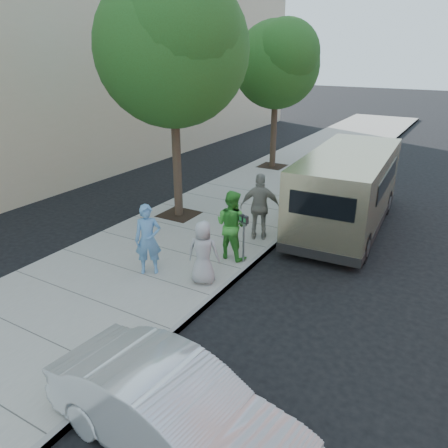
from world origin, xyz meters
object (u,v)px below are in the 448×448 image
Objects in this scene: van at (347,189)px; person_officer at (148,240)px; person_striped_polo at (260,207)px; tree_far at (278,61)px; person_gray_shirt at (203,252)px; tree_near at (173,43)px; sedan at (175,413)px; person_green_shirt at (232,225)px; parking_meter at (244,228)px.

person_officer is (-3.27, -5.77, -0.27)m from van.
tree_far is at bearing -91.39° from person_striped_polo.
person_officer is 1.47m from person_gray_shirt.
person_gray_shirt is (1.44, 0.26, -0.11)m from person_officer.
tree_near reaches higher than person_gray_shirt.
person_gray_shirt is at bearing 32.86° from sedan.
person_green_shirt is (1.35, 1.79, 0.04)m from person_officer.
parking_meter is 0.84× the size of person_gray_shirt.
sedan is 4.63m from person_gray_shirt.
sedan is (5.35, -7.53, -4.87)m from tree_near.
tree_near is 6.09m from person_officer.
tree_near is 6.88m from van.
tree_far is at bearing -93.09° from person_gray_shirt.
person_green_shirt is at bearing -72.04° from tree_far.
person_green_shirt is at bearing -172.93° from parking_meter.
person_gray_shirt is (3.18, -11.05, -3.95)m from tree_far.
person_officer reaches higher than sedan.
van is 6.64m from person_officer.
person_gray_shirt reaches higher than sedan.
person_green_shirt is (-0.42, 0.10, -0.02)m from parking_meter.
tree_near is 1.16× the size of tree_far.
parking_meter is 1.64m from person_striped_polo.
van is 3.80× the size of person_officer.
van is 4.43m from person_green_shirt.
person_officer is at bearing 43.13° from person_striped_polo.
tree_near reaches higher than person_striped_polo.
sedan is at bearing -82.60° from person_officer.
tree_far is at bearing 90.00° from tree_near.
van is (1.51, 4.09, 0.21)m from parking_meter.
sedan is 6.06m from person_green_shirt.
tree_near reaches higher than sedan.
tree_near is 1.84× the size of sedan.
person_officer is 3.60m from person_striped_polo.
person_officer is 2.24m from person_green_shirt.
person_officer is at bearing -81.25° from tree_far.
sedan is 2.06× the size of person_striped_polo.
parking_meter is (3.50, -2.03, -4.44)m from tree_near.
tree_far is at bearing 24.38° from sedan.
sedan is 2.18× the size of person_green_shirt.
person_officer is at bearing -122.96° from van.
parking_meter is 0.74× the size of person_officer.
person_green_shirt is (-2.26, 5.61, 0.41)m from sedan.
tree_far reaches higher than van.
parking_meter is 0.32× the size of sedan.
person_green_shirt is at bearing 26.88° from sedan.
person_gray_shirt is at bearing -73.93° from tree_far.
person_striped_polo is at bearing -129.74° from van.
person_green_shirt is 1.20× the size of person_gray_shirt.
parking_meter is 0.66× the size of person_striped_polo.
van is at bearing -111.09° from person_green_shirt.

